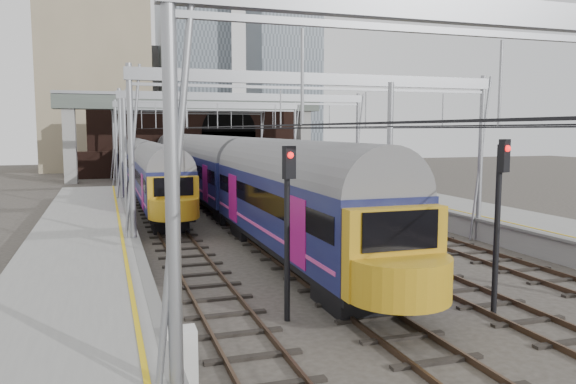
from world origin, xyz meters
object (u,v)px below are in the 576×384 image
object	(u,v)px
signal_near_left	(288,212)
signal_near_centre	(499,206)
train_main	(196,164)
relay_cabinet	(182,357)
train_second	(138,160)

from	to	relation	value
signal_near_left	signal_near_centre	bearing A→B (deg)	-34.17
train_main	relay_cabinet	distance (m)	35.80
train_main	signal_near_left	distance (m)	32.27
train_second	signal_near_left	bearing A→B (deg)	-87.92
signal_near_centre	relay_cabinet	xyz separation A→B (m)	(-9.34, -1.73, -2.60)
train_main	signal_near_centre	xyz separation A→B (m)	(3.54, -33.54, 0.64)
signal_near_left	signal_near_centre	world-z (taller)	signal_near_centre
train_main	signal_near_left	bearing A→B (deg)	-94.30
train_second	relay_cabinet	bearing A→B (deg)	-92.21
relay_cabinet	train_second	bearing A→B (deg)	88.83
train_main	relay_cabinet	xyz separation A→B (m)	(-5.80, -35.27, -1.96)
signal_near_left	relay_cabinet	world-z (taller)	signal_near_left
signal_near_left	train_main	bearing A→B (deg)	64.50
train_second	relay_cabinet	size ratio (longest dim) A/B	48.45
train_main	signal_near_left	world-z (taller)	train_main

